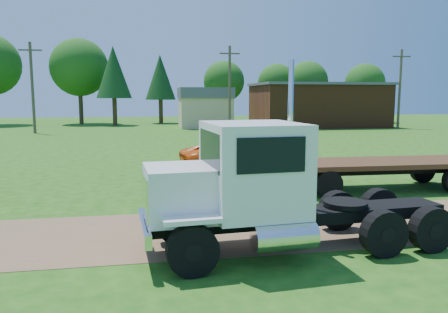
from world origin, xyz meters
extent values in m
plane|color=#194E11|center=(0.00, 0.00, 0.00)|extent=(140.00, 140.00, 0.00)
cube|color=brown|center=(0.00, 0.00, 0.01)|extent=(120.00, 4.20, 0.01)
cube|color=black|center=(0.77, -1.67, 0.80)|extent=(7.54, 1.51, 0.30)
cylinder|color=black|center=(-2.03, -2.95, 0.55)|extent=(1.12, 0.43, 1.10)
cylinder|color=black|center=(-2.03, -2.95, 0.55)|extent=(0.41, 0.40, 0.38)
cylinder|color=black|center=(-2.19, -0.82, 0.55)|extent=(1.12, 0.43, 1.10)
cylinder|color=black|center=(-2.19, -0.82, 0.55)|extent=(0.41, 0.40, 0.38)
cylinder|color=black|center=(2.45, -2.62, 0.55)|extent=(1.12, 0.43, 1.10)
cylinder|color=black|center=(2.45, -2.62, 0.55)|extent=(0.41, 0.40, 0.38)
cylinder|color=black|center=(2.29, -0.49, 0.55)|extent=(1.12, 0.43, 1.10)
cylinder|color=black|center=(2.29, -0.49, 0.55)|extent=(0.41, 0.40, 0.38)
cylinder|color=black|center=(3.74, -2.52, 0.55)|extent=(1.12, 0.43, 1.10)
cylinder|color=black|center=(3.74, -2.52, 0.55)|extent=(0.41, 0.40, 0.38)
cylinder|color=black|center=(3.58, -0.39, 0.55)|extent=(1.12, 0.43, 1.10)
cylinder|color=black|center=(3.58, -0.39, 0.55)|extent=(0.41, 0.40, 0.38)
cube|color=white|center=(-2.06, -1.88, 1.55)|extent=(1.92, 1.83, 1.20)
cube|color=silver|center=(-2.96, -1.95, 1.50)|extent=(0.19, 1.50, 1.00)
cube|color=silver|center=(-3.01, -1.96, 0.80)|extent=(0.32, 2.30, 0.30)
cube|color=white|center=(-0.47, -1.76, 2.05)|extent=(2.27, 2.55, 2.10)
cube|color=black|center=(-1.50, -1.84, 2.50)|extent=(0.20, 1.99, 0.85)
cube|color=black|center=(-0.38, -2.97, 2.50)|extent=(1.50, 0.15, 0.75)
cube|color=black|center=(-0.56, -0.56, 2.50)|extent=(1.50, 0.15, 0.75)
cube|color=white|center=(-2.03, -2.95, 1.20)|extent=(1.23, 0.54, 0.10)
cube|color=white|center=(-2.19, -0.82, 1.20)|extent=(1.23, 0.54, 0.10)
cylinder|color=silver|center=(-0.04, -2.88, 0.70)|extent=(1.44, 0.70, 0.60)
cylinder|color=silver|center=(0.63, -1.13, 2.30)|extent=(0.15, 0.15, 4.59)
cylinder|color=black|center=(1.97, -1.58, 1.03)|extent=(1.18, 1.18, 0.12)
imported|color=#E5540A|center=(1.37, 9.52, 0.75)|extent=(5.58, 2.96, 1.49)
cube|color=#392712|center=(6.19, 4.17, 1.08)|extent=(8.27, 2.67, 0.18)
cube|color=black|center=(6.19, 4.17, 0.82)|extent=(8.23, 1.23, 0.26)
cylinder|color=black|center=(3.60, 3.16, 0.51)|extent=(1.03, 0.33, 1.03)
cylinder|color=black|center=(3.65, 5.31, 0.51)|extent=(1.03, 0.33, 1.03)
cylinder|color=black|center=(8.78, 5.19, 0.51)|extent=(1.03, 0.33, 1.03)
cube|color=black|center=(2.19, 4.27, 1.59)|extent=(0.13, 0.13, 1.03)
imported|color=#999999|center=(-2.45, 0.43, 0.90)|extent=(0.77, 0.66, 1.80)
imported|color=#999999|center=(1.78, 4.83, 0.95)|extent=(1.14, 1.05, 1.89)
cube|color=brown|center=(18.00, 40.00, 2.50)|extent=(15.00, 10.00, 5.00)
cube|color=#535358|center=(18.00, 40.00, 5.15)|extent=(15.40, 10.40, 0.30)
cube|color=tan|center=(4.00, 40.00, 1.80)|extent=(6.00, 5.00, 3.60)
cube|color=#535358|center=(4.00, 40.00, 4.10)|extent=(6.20, 5.40, 1.20)
cylinder|color=#433B26|center=(-14.00, 35.00, 4.50)|extent=(0.28, 0.28, 9.00)
cube|color=#433B26|center=(-14.00, 35.00, 8.20)|extent=(2.20, 0.14, 0.14)
cylinder|color=#433B26|center=(6.00, 35.00, 4.50)|extent=(0.28, 0.28, 9.00)
cube|color=#433B26|center=(6.00, 35.00, 8.20)|extent=(2.20, 0.14, 0.14)
cylinder|color=#433B26|center=(26.00, 35.00, 4.50)|extent=(0.28, 0.28, 9.00)
cube|color=#433B26|center=(26.00, 35.00, 8.20)|extent=(2.20, 0.14, 0.14)
cylinder|color=#362616|center=(-11.53, 49.86, 2.02)|extent=(0.56, 0.56, 4.04)
sphere|color=#234912|center=(-11.53, 49.86, 7.49)|extent=(7.61, 7.61, 7.61)
cylinder|color=#362616|center=(-0.90, 49.27, 1.64)|extent=(0.56, 0.56, 3.28)
cone|color=black|center=(-0.90, 49.27, 6.27)|extent=(4.12, 4.12, 6.08)
cylinder|color=#362616|center=(8.28, 51.36, 1.57)|extent=(0.56, 0.56, 3.14)
sphere|color=#234912|center=(8.28, 51.36, 5.83)|extent=(5.92, 5.92, 5.92)
cylinder|color=#362616|center=(16.55, 52.44, 1.53)|extent=(0.56, 0.56, 3.05)
sphere|color=#234912|center=(16.55, 52.44, 5.67)|extent=(5.76, 5.76, 5.76)
cylinder|color=#362616|center=(27.84, 46.78, 1.48)|extent=(0.56, 0.56, 2.97)
sphere|color=#234912|center=(27.84, 46.78, 5.51)|extent=(5.59, 5.59, 5.59)
cylinder|color=#362616|center=(-6.84, 45.82, 1.75)|extent=(0.56, 0.56, 3.50)
cone|color=black|center=(-6.84, 45.82, 6.71)|extent=(4.40, 4.40, 6.51)
cylinder|color=#362616|center=(20.41, 49.82, 1.57)|extent=(0.56, 0.56, 3.14)
sphere|color=#234912|center=(20.41, 49.82, 5.83)|extent=(5.92, 5.92, 5.92)
camera|label=1|loc=(-2.91, -11.57, 3.70)|focal=35.00mm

